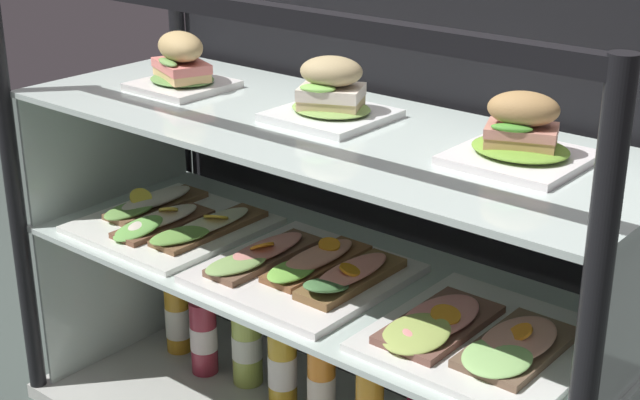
{
  "coord_description": "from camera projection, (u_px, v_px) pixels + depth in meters",
  "views": [
    {
      "loc": [
        1.03,
        -1.24,
        1.2
      ],
      "look_at": [
        0.0,
        0.0,
        0.57
      ],
      "focal_mm": 52.82,
      "sensor_mm": 36.0,
      "label": 1
    }
  ],
  "objects": [
    {
      "name": "juice_bottle_front_middle",
      "position": [
        321.0,
        381.0,
        1.96
      ],
      "size": [
        0.06,
        0.06,
        0.25
      ],
      "color": "orange",
      "rests_on": "case_base_deck"
    },
    {
      "name": "juice_bottle_tucked_behind",
      "position": [
        283.0,
        367.0,
        2.02
      ],
      "size": [
        0.06,
        0.06,
        0.24
      ],
      "color": "gold",
      "rests_on": "case_base_deck"
    },
    {
      "name": "plated_roll_sandwich_mid_right",
      "position": [
        331.0,
        96.0,
        1.68
      ],
      "size": [
        0.19,
        0.19,
        0.12
      ],
      "color": "white",
      "rests_on": "shelf_upper_glass"
    },
    {
      "name": "shelf_lower_glass",
      "position": [
        320.0,
        275.0,
        1.79
      ],
      "size": [
        1.25,
        0.46,
        0.01
      ],
      "primitive_type": "cube",
      "color": "silver",
      "rests_on": "riser_lower_tier"
    },
    {
      "name": "open_sandwich_tray_mid_left",
      "position": [
        171.0,
        221.0,
        1.97
      ],
      "size": [
        0.34,
        0.34,
        0.06
      ],
      "color": "white",
      "rests_on": "shelf_lower_glass"
    },
    {
      "name": "plated_roll_sandwich_far_right",
      "position": [
        181.0,
        66.0,
        1.88
      ],
      "size": [
        0.17,
        0.17,
        0.12
      ],
      "color": "white",
      "rests_on": "shelf_upper_glass"
    },
    {
      "name": "juice_bottle_back_left",
      "position": [
        204.0,
        334.0,
        2.15
      ],
      "size": [
        0.06,
        0.06,
        0.24
      ],
      "color": "#9B2B3D",
      "rests_on": "case_base_deck"
    },
    {
      "name": "open_sandwich_tray_mid_right",
      "position": [
        304.0,
        269.0,
        1.75
      ],
      "size": [
        0.34,
        0.34,
        0.06
      ],
      "color": "white",
      "rests_on": "shelf_lower_glass"
    },
    {
      "name": "riser_upper_tier",
      "position": [
        320.0,
        203.0,
        1.73
      ],
      "size": [
        1.23,
        0.44,
        0.28
      ],
      "color": "silver",
      "rests_on": "shelf_lower_glass"
    },
    {
      "name": "open_sandwich_tray_far_left",
      "position": [
        479.0,
        337.0,
        1.52
      ],
      "size": [
        0.34,
        0.34,
        0.06
      ],
      "color": "white",
      "rests_on": "shelf_lower_glass"
    },
    {
      "name": "case_frame",
      "position": [
        363.0,
        200.0,
        1.84
      ],
      "size": [
        1.3,
        0.51,
        0.97
      ],
      "color": "black",
      "rests_on": "ground"
    },
    {
      "name": "shelf_upper_glass",
      "position": [
        320.0,
        126.0,
        1.68
      ],
      "size": [
        1.25,
        0.46,
        0.01
      ],
      "primitive_type": "cube",
      "color": "silver",
      "rests_on": "riser_upper_tier"
    },
    {
      "name": "juice_bottle_front_left_end",
      "position": [
        178.0,
        314.0,
        2.24
      ],
      "size": [
        0.06,
        0.06,
        0.24
      ],
      "color": "gold",
      "rests_on": "case_base_deck"
    },
    {
      "name": "plated_roll_sandwich_near_left_corner",
      "position": [
        521.0,
        138.0,
        1.47
      ],
      "size": [
        0.2,
        0.2,
        0.11
      ],
      "color": "white",
      "rests_on": "shelf_upper_glass"
    },
    {
      "name": "riser_lower_tier",
      "position": [
        320.0,
        363.0,
        1.86
      ],
      "size": [
        1.23,
        0.44,
        0.38
      ],
      "color": "silver",
      "rests_on": "case_base_deck"
    },
    {
      "name": "juice_bottle_front_second",
      "position": [
        247.0,
        344.0,
        2.11
      ],
      "size": [
        0.07,
        0.07,
        0.23
      ],
      "color": "#B1CB55",
      "rests_on": "case_base_deck"
    }
  ]
}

